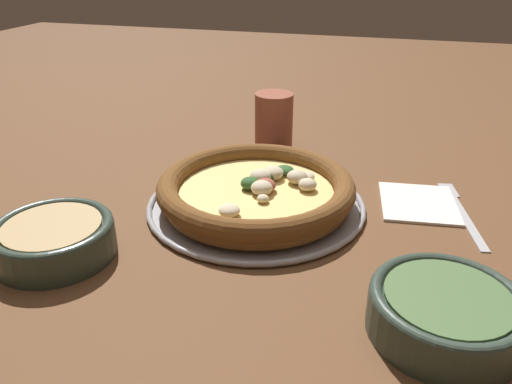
{
  "coord_description": "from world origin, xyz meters",
  "views": [
    {
      "loc": [
        -0.6,
        -0.17,
        0.34
      ],
      "look_at": [
        0.0,
        0.0,
        0.02
      ],
      "focal_mm": 35.0,
      "sensor_mm": 36.0,
      "label": 1
    }
  ],
  "objects_px": {
    "bowl_far": "(446,311)",
    "drinking_cup": "(274,121)",
    "pizza_tray": "(256,204)",
    "napkin": "(418,202)",
    "bowl_near": "(54,237)",
    "pizza": "(257,189)",
    "fork": "(460,209)"
  },
  "relations": [
    {
      "from": "napkin",
      "to": "fork",
      "type": "relative_size",
      "value": 0.68
    },
    {
      "from": "bowl_far",
      "to": "drinking_cup",
      "type": "relative_size",
      "value": 1.45
    },
    {
      "from": "drinking_cup",
      "to": "fork",
      "type": "bearing_deg",
      "value": -117.28
    },
    {
      "from": "pizza_tray",
      "to": "bowl_near",
      "type": "distance_m",
      "value": 0.27
    },
    {
      "from": "napkin",
      "to": "pizza",
      "type": "bearing_deg",
      "value": 108.03
    },
    {
      "from": "bowl_far",
      "to": "drinking_cup",
      "type": "height_order",
      "value": "drinking_cup"
    },
    {
      "from": "pizza_tray",
      "to": "napkin",
      "type": "distance_m",
      "value": 0.23
    },
    {
      "from": "pizza_tray",
      "to": "pizza",
      "type": "bearing_deg",
      "value": -53.4
    },
    {
      "from": "pizza_tray",
      "to": "bowl_near",
      "type": "height_order",
      "value": "bowl_near"
    },
    {
      "from": "napkin",
      "to": "fork",
      "type": "xyz_separation_m",
      "value": [
        -0.0,
        -0.06,
        -0.0
      ]
    },
    {
      "from": "pizza",
      "to": "fork",
      "type": "height_order",
      "value": "pizza"
    },
    {
      "from": "bowl_near",
      "to": "napkin",
      "type": "distance_m",
      "value": 0.49
    },
    {
      "from": "bowl_near",
      "to": "bowl_far",
      "type": "relative_size",
      "value": 0.97
    },
    {
      "from": "bowl_near",
      "to": "pizza",
      "type": "bearing_deg",
      "value": -46.83
    },
    {
      "from": "pizza_tray",
      "to": "napkin",
      "type": "height_order",
      "value": "pizza_tray"
    },
    {
      "from": "bowl_far",
      "to": "fork",
      "type": "bearing_deg",
      "value": -7.62
    },
    {
      "from": "pizza",
      "to": "fork",
      "type": "relative_size",
      "value": 1.45
    },
    {
      "from": "pizza_tray",
      "to": "fork",
      "type": "bearing_deg",
      "value": -75.94
    },
    {
      "from": "pizza_tray",
      "to": "drinking_cup",
      "type": "xyz_separation_m",
      "value": [
        0.23,
        0.03,
        0.05
      ]
    },
    {
      "from": "fork",
      "to": "bowl_near",
      "type": "bearing_deg",
      "value": 106.39
    },
    {
      "from": "pizza_tray",
      "to": "drinking_cup",
      "type": "distance_m",
      "value": 0.24
    },
    {
      "from": "bowl_near",
      "to": "bowl_far",
      "type": "xyz_separation_m",
      "value": [
        -0.01,
        -0.44,
        0.0
      ]
    },
    {
      "from": "napkin",
      "to": "bowl_near",
      "type": "bearing_deg",
      "value": 121.55
    },
    {
      "from": "bowl_far",
      "to": "bowl_near",
      "type": "bearing_deg",
      "value": 88.58
    },
    {
      "from": "pizza_tray",
      "to": "bowl_far",
      "type": "distance_m",
      "value": 0.31
    },
    {
      "from": "pizza",
      "to": "drinking_cup",
      "type": "bearing_deg",
      "value": 8.53
    },
    {
      "from": "bowl_near",
      "to": "napkin",
      "type": "bearing_deg",
      "value": -58.45
    },
    {
      "from": "bowl_near",
      "to": "fork",
      "type": "bearing_deg",
      "value": -61.87
    },
    {
      "from": "bowl_far",
      "to": "fork",
      "type": "relative_size",
      "value": 0.76
    },
    {
      "from": "fork",
      "to": "pizza",
      "type": "bearing_deg",
      "value": 92.24
    },
    {
      "from": "pizza",
      "to": "napkin",
      "type": "xyz_separation_m",
      "value": [
        0.07,
        -0.22,
        -0.02
      ]
    },
    {
      "from": "bowl_far",
      "to": "drinking_cup",
      "type": "distance_m",
      "value": 0.51
    }
  ]
}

